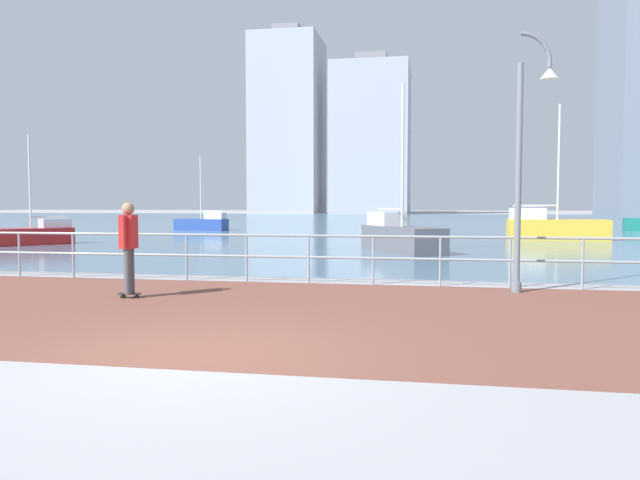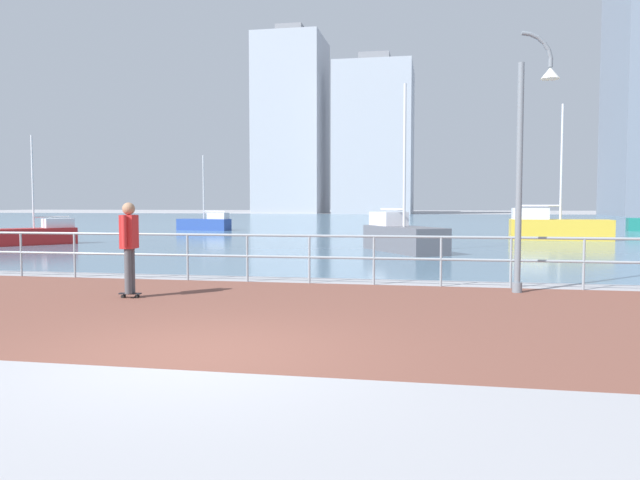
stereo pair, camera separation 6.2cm
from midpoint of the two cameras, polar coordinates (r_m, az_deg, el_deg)
ground at (r=46.64m, az=7.40°, el=1.26°), size 220.00×220.00×0.00m
brick_paving at (r=9.92m, az=-4.95°, el=-6.62°), size 28.00×7.03×0.01m
harbor_water at (r=58.01m, az=8.04°, el=1.68°), size 180.00×88.00×0.00m
waterfront_railing at (r=13.23m, az=-0.87°, el=-0.90°), size 25.25×0.06×1.06m
lamppost at (r=12.52m, az=19.01°, el=7.99°), size 0.82×0.36×5.00m
skateboarder at (r=11.68m, az=-17.21°, el=-0.05°), size 0.41×0.56×1.75m
sailboat_blue at (r=40.20m, az=-10.57°, el=1.55°), size 3.54×1.49×4.83m
sailboat_navy at (r=28.31m, az=-24.80°, el=0.48°), size 2.83×3.17×4.58m
sailboat_ivory at (r=31.15m, az=21.21°, el=1.13°), size 4.60×1.57×6.40m
sailboat_yellow at (r=22.20m, az=7.72°, el=0.39°), size 3.27×4.33×5.96m
tower_beige at (r=105.56m, az=5.14°, el=9.27°), size 12.74×14.23×26.68m
tower_concrete at (r=112.80m, az=-2.65°, el=10.61°), size 11.84×13.12×33.37m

